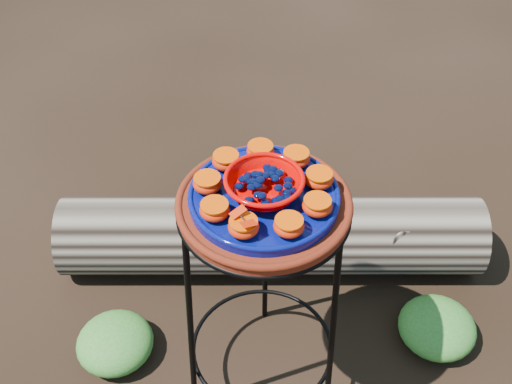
{
  "coord_description": "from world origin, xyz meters",
  "views": [
    {
      "loc": [
        0.03,
        -1.04,
        1.74
      ],
      "look_at": [
        -0.02,
        0.0,
        0.76
      ],
      "focal_mm": 45.0,
      "sensor_mm": 36.0,
      "label": 1
    }
  ],
  "objects_px": {
    "plant_stand": "(263,304)",
    "cobalt_plate": "(264,197)",
    "red_bowl": "(264,186)",
    "driftwood_log": "(271,236)",
    "terracotta_saucer": "(264,206)"
  },
  "relations": [
    {
      "from": "plant_stand",
      "to": "cobalt_plate",
      "type": "height_order",
      "value": "cobalt_plate"
    },
    {
      "from": "plant_stand",
      "to": "driftwood_log",
      "type": "relative_size",
      "value": 0.5
    },
    {
      "from": "plant_stand",
      "to": "driftwood_log",
      "type": "height_order",
      "value": "plant_stand"
    },
    {
      "from": "terracotta_saucer",
      "to": "cobalt_plate",
      "type": "distance_m",
      "value": 0.03
    },
    {
      "from": "plant_stand",
      "to": "terracotta_saucer",
      "type": "xyz_separation_m",
      "value": [
        0.0,
        0.0,
        0.37
      ]
    },
    {
      "from": "cobalt_plate",
      "to": "red_bowl",
      "type": "relative_size",
      "value": 2.0
    },
    {
      "from": "plant_stand",
      "to": "cobalt_plate",
      "type": "relative_size",
      "value": 2.07
    },
    {
      "from": "cobalt_plate",
      "to": "red_bowl",
      "type": "height_order",
      "value": "red_bowl"
    },
    {
      "from": "terracotta_saucer",
      "to": "plant_stand",
      "type": "bearing_deg",
      "value": 0.0
    },
    {
      "from": "plant_stand",
      "to": "cobalt_plate",
      "type": "xyz_separation_m",
      "value": [
        0.0,
        0.0,
        0.39
      ]
    },
    {
      "from": "plant_stand",
      "to": "driftwood_log",
      "type": "distance_m",
      "value": 0.5
    },
    {
      "from": "plant_stand",
      "to": "red_bowl",
      "type": "height_order",
      "value": "red_bowl"
    },
    {
      "from": "plant_stand",
      "to": "red_bowl",
      "type": "distance_m",
      "value": 0.43
    },
    {
      "from": "terracotta_saucer",
      "to": "cobalt_plate",
      "type": "height_order",
      "value": "cobalt_plate"
    },
    {
      "from": "cobalt_plate",
      "to": "driftwood_log",
      "type": "height_order",
      "value": "cobalt_plate"
    }
  ]
}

